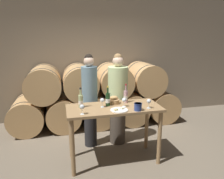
{
  "coord_description": "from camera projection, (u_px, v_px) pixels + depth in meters",
  "views": [
    {
      "loc": [
        -0.79,
        -3.18,
        2.05
      ],
      "look_at": [
        0.0,
        0.13,
        1.19
      ],
      "focal_mm": 35.0,
      "sensor_mm": 36.0,
      "label": 1
    }
  ],
  "objects": [
    {
      "name": "stone_wall_back",
      "position": [
        92.0,
        53.0,
        5.35
      ],
      "size": [
        10.0,
        0.12,
        3.2
      ],
      "color": "gray",
      "rests_on": "ground_plane"
    },
    {
      "name": "wine_glass_right",
      "position": [
        149.0,
        102.0,
        3.35
      ],
      "size": [
        0.07,
        0.07,
        0.15
      ],
      "color": "white",
      "rests_on": "tasting_table"
    },
    {
      "name": "wine_bottle_white",
      "position": [
        81.0,
        101.0,
        3.39
      ],
      "size": [
        0.07,
        0.07,
        0.32
      ],
      "color": "#ADBC7F",
      "rests_on": "tasting_table"
    },
    {
      "name": "tasting_table",
      "position": [
        114.0,
        116.0,
        3.48
      ],
      "size": [
        1.48,
        0.65,
        0.94
      ],
      "color": "#99754C",
      "rests_on": "ground_plane"
    },
    {
      "name": "cheese_plate",
      "position": [
        119.0,
        110.0,
        3.27
      ],
      "size": [
        0.27,
        0.27,
        0.04
      ],
      "color": "white",
      "rests_on": "tasting_table"
    },
    {
      "name": "wine_glass_left",
      "position": [
        102.0,
        101.0,
        3.4
      ],
      "size": [
        0.07,
        0.07,
        0.15
      ],
      "color": "white",
      "rests_on": "tasting_table"
    },
    {
      "name": "wine_glass_far_left",
      "position": [
        82.0,
        107.0,
        3.09
      ],
      "size": [
        0.07,
        0.07,
        0.15
      ],
      "color": "white",
      "rests_on": "tasting_table"
    },
    {
      "name": "person_right",
      "position": [
        118.0,
        99.0,
        4.1
      ],
      "size": [
        0.37,
        0.37,
        1.72
      ],
      "color": "#4C4238",
      "rests_on": "ground_plane"
    },
    {
      "name": "wine_bottle_rose",
      "position": [
        126.0,
        96.0,
        3.64
      ],
      "size": [
        0.07,
        0.07,
        0.32
      ],
      "color": "#BC8E93",
      "rests_on": "tasting_table"
    },
    {
      "name": "ground_plane",
      "position": [
        114.0,
        160.0,
        3.67
      ],
      "size": [
        10.0,
        10.0,
        0.0
      ],
      "primitive_type": "plane",
      "color": "#726654"
    },
    {
      "name": "wine_glass_center",
      "position": [
        124.0,
        100.0,
        3.42
      ],
      "size": [
        0.07,
        0.07,
        0.15
      ],
      "color": "white",
      "rests_on": "tasting_table"
    },
    {
      "name": "person_left",
      "position": [
        90.0,
        100.0,
        3.97
      ],
      "size": [
        0.28,
        0.28,
        1.72
      ],
      "color": "#232326",
      "rests_on": "ground_plane"
    },
    {
      "name": "bread_basket",
      "position": [
        114.0,
        100.0,
        3.6
      ],
      "size": [
        0.19,
        0.19,
        0.13
      ],
      "color": "tan",
      "rests_on": "tasting_table"
    },
    {
      "name": "blue_crock",
      "position": [
        138.0,
        106.0,
        3.26
      ],
      "size": [
        0.12,
        0.12,
        0.11
      ],
      "color": "navy",
      "rests_on": "tasting_table"
    },
    {
      "name": "barrel_stack",
      "position": [
        97.0,
        97.0,
        5.02
      ],
      "size": [
        3.83,
        0.95,
        1.41
      ],
      "color": "tan",
      "rests_on": "ground_plane"
    },
    {
      "name": "wine_bottle_red",
      "position": [
        108.0,
        99.0,
        3.47
      ],
      "size": [
        0.07,
        0.07,
        0.32
      ],
      "color": "#193819",
      "rests_on": "tasting_table"
    }
  ]
}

